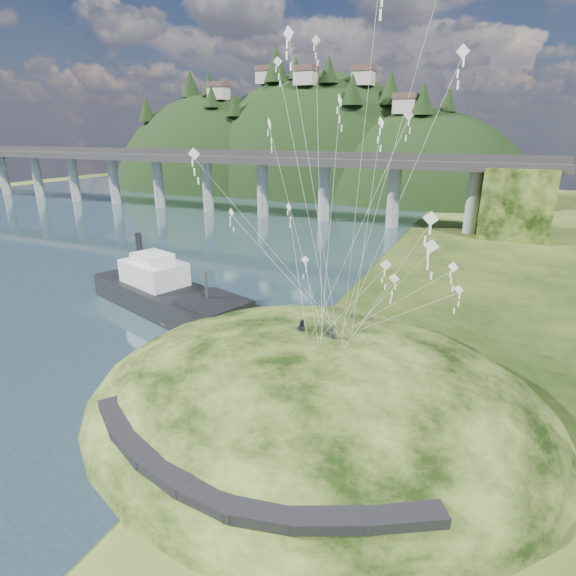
% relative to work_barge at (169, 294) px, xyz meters
% --- Properties ---
extents(ground, '(320.00, 320.00, 0.00)m').
position_rel_work_barge_xyz_m(ground, '(13.00, -11.49, -2.05)').
color(ground, black).
rests_on(ground, ground).
extents(grass_hill, '(36.00, 32.00, 13.00)m').
position_rel_work_barge_xyz_m(grass_hill, '(21.00, -9.49, -3.55)').
color(grass_hill, black).
rests_on(grass_hill, ground).
extents(footpath, '(22.29, 5.84, 0.83)m').
position_rel_work_barge_xyz_m(footpath, '(20.46, -21.24, 0.03)').
color(footpath, black).
rests_on(footpath, ground).
extents(bridge, '(160.00, 11.00, 15.00)m').
position_rel_work_barge_xyz_m(bridge, '(-13.46, 58.57, 7.65)').
color(bridge, '#2D2B2B').
rests_on(bridge, ground).
extents(far_ridge, '(153.00, 70.00, 94.50)m').
position_rel_work_barge_xyz_m(far_ridge, '(-30.58, 110.68, -9.49)').
color(far_ridge, black).
rests_on(far_ridge, ground).
extents(work_barge, '(24.22, 13.20, 8.19)m').
position_rel_work_barge_xyz_m(work_barge, '(0.00, 0.00, 0.00)').
color(work_barge, black).
rests_on(work_barge, ground).
extents(wooden_dock, '(14.09, 4.11, 0.99)m').
position_rel_work_barge_xyz_m(wooden_dock, '(9.03, -3.96, -1.61)').
color(wooden_dock, '#381D17').
rests_on(wooden_dock, ground).
extents(kite_flyers, '(3.31, 1.01, 1.77)m').
position_rel_work_barge_xyz_m(kite_flyers, '(20.31, -8.63, 3.80)').
color(kite_flyers, '#242830').
rests_on(kite_flyers, ground).
extents(kite_swarm, '(19.16, 16.58, 20.84)m').
position_rel_work_barge_xyz_m(kite_swarm, '(21.94, -6.89, 15.26)').
color(kite_swarm, white).
rests_on(kite_swarm, ground).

